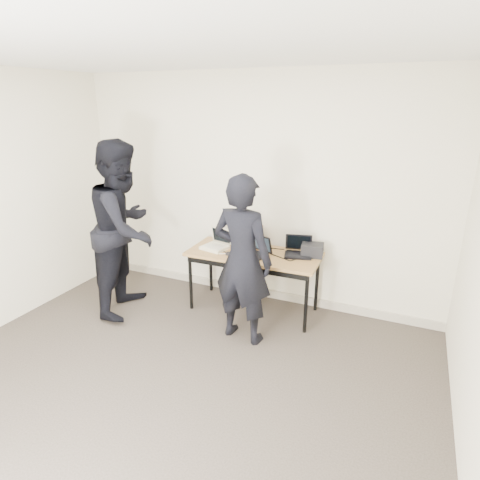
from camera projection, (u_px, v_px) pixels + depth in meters
The scene contains 13 objects.
room at pixel (135, 253), 2.81m from camera, with size 4.60×4.60×2.80m.
desk at pixel (253, 258), 4.58m from camera, with size 1.51×0.68×0.72m.
laptop_beige at pixel (216, 245), 4.70m from camera, with size 0.33×0.33×0.23m.
laptop_center at pixel (256, 251), 4.49m from camera, with size 0.36×0.35×0.22m.
laptop_right at pixel (298, 251), 4.50m from camera, with size 0.36×0.35×0.22m.
leather_satchel at pixel (247, 235), 4.78m from camera, with size 0.38×0.22×0.25m.
tissue at pixel (249, 222), 4.72m from camera, with size 0.13×0.10×0.08m, color white.
equipment_box at pixel (312, 250), 4.46m from camera, with size 0.24×0.20×0.14m, color black.
power_brick at pixel (230, 254), 4.49m from camera, with size 0.08×0.05×0.03m, color black.
cables at pixel (257, 253), 4.54m from camera, with size 1.15×0.44×0.01m.
person_typist at pixel (242, 260), 3.96m from camera, with size 0.63×0.42×1.73m, color black.
person_observer at pixel (125, 228), 4.54m from camera, with size 0.96×0.75×1.98m, color black.
baseboard at pixel (252, 290), 5.17m from camera, with size 4.50×0.03×0.10m, color #B3A894.
Camera 1 is at (1.73, -2.10, 2.36)m, focal length 30.00 mm.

